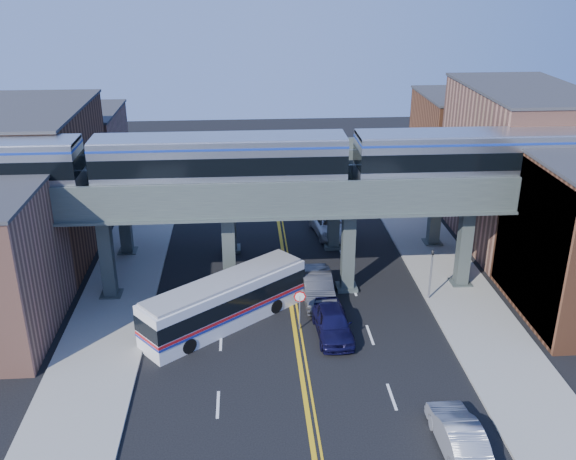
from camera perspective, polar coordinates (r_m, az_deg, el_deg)
name	(u,v)px	position (r m, az deg, el deg)	size (l,w,h in m)	color
ground	(299,357)	(37.40, 0.98, -11.19)	(120.00, 120.00, 0.00)	black
sidewalk_west	(124,282)	(46.69, -14.37, -4.47)	(5.00, 70.00, 0.16)	gray
sidewalk_east	(444,271)	(48.06, 13.73, -3.58)	(5.00, 70.00, 0.16)	gray
building_west_b	(35,184)	(51.78, -21.53, 3.86)	(8.00, 14.00, 11.00)	brown
building_west_c	(78,155)	(64.17, -18.17, 6.38)	(8.00, 10.00, 8.00)	#9D6451
building_east_b	(516,167)	(53.62, 19.64, 5.31)	(8.00, 14.00, 12.00)	#9D6451
building_east_c	(461,142)	(65.65, 15.16, 7.53)	(8.00, 10.00, 9.00)	brown
mural_panel	(529,245)	(42.18, 20.63, -1.27)	(0.10, 9.50, 9.50)	teal
elevated_viaduct_near	(289,202)	(41.57, 0.08, 2.48)	(52.00, 3.60, 7.40)	#3D4743
elevated_viaduct_far	(282,170)	(48.18, -0.52, 5.36)	(52.00, 3.60, 7.40)	#3D4743
transit_train	(220,161)	(40.59, -6.04, 6.11)	(48.83, 3.06, 3.57)	black
stop_sign	(300,304)	(39.04, 1.05, -6.57)	(0.76, 0.09, 2.63)	slate
traffic_signal	(431,269)	(43.02, 12.61, -3.42)	(0.15, 0.18, 4.10)	slate
transit_bus	(225,302)	(39.94, -5.60, -6.41)	(10.33, 9.03, 2.90)	silver
car_lane_a	(333,322)	(38.99, 3.99, -8.18)	(2.06, 5.13, 1.75)	#0F0E33
car_lane_b	(317,287)	(42.84, 2.61, -5.04)	(1.93, 5.54, 1.83)	#313134
car_lane_c	(330,226)	(52.89, 3.77, 0.37)	(2.55, 5.52, 1.53)	silver
car_lane_d	(299,196)	(59.29, 0.99, 3.08)	(2.55, 6.27, 1.82)	#B5B5BA
car_parked_curb	(458,435)	(31.89, 14.90, -17.17)	(1.73, 4.96, 1.63)	#98999D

